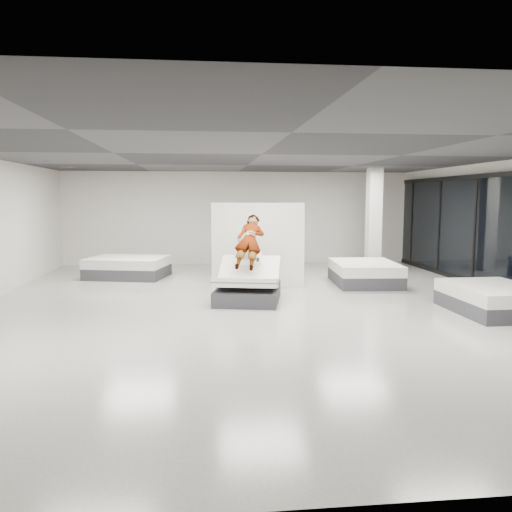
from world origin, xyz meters
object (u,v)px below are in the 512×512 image
(remote, at_px, (258,260))
(flat_bed_right_near, at_px, (494,299))
(flat_bed_right_far, at_px, (365,273))
(flat_bed_left_far, at_px, (128,267))
(person, at_px, (250,249))
(divider_panel, at_px, (258,245))
(column, at_px, (374,221))
(hero_bed, at_px, (248,286))

(remote, xyz_separation_m, flat_bed_right_near, (4.60, -1.61, -0.66))
(flat_bed_right_far, height_order, flat_bed_left_far, same)
(flat_bed_right_far, bearing_deg, remote, -147.74)
(person, relative_size, flat_bed_right_near, 0.82)
(person, distance_m, remote, 0.46)
(person, bearing_deg, divider_panel, 88.52)
(remote, height_order, flat_bed_right_near, remote)
(divider_panel, distance_m, flat_bed_left_far, 4.15)
(divider_panel, bearing_deg, person, -96.09)
(flat_bed_right_far, distance_m, flat_bed_right_near, 3.86)
(flat_bed_right_near, bearing_deg, divider_panel, 141.69)
(person, distance_m, column, 5.55)
(hero_bed, height_order, flat_bed_right_near, hero_bed)
(remote, height_order, flat_bed_left_far, remote)
(divider_panel, xyz_separation_m, flat_bed_right_far, (2.90, 0.09, -0.79))
(person, relative_size, column, 0.53)
(person, bearing_deg, flat_bed_left_far, 145.61)
(remote, relative_size, column, 0.04)
(remote, height_order, divider_panel, divider_panel)
(remote, height_order, column, column)
(flat_bed_left_far, distance_m, column, 7.54)
(divider_panel, relative_size, flat_bed_right_far, 1.06)
(remote, bearing_deg, flat_bed_left_far, 143.75)
(person, xyz_separation_m, column, (4.18, 3.63, 0.46))
(remote, distance_m, flat_bed_right_far, 3.73)
(person, xyz_separation_m, remote, (0.14, -0.39, -0.20))
(flat_bed_right_far, height_order, column, column)
(flat_bed_right_near, xyz_separation_m, column, (-0.56, 5.62, 1.32))
(hero_bed, bearing_deg, divider_panel, 77.00)
(flat_bed_right_far, bearing_deg, flat_bed_left_far, 164.42)
(flat_bed_left_far, bearing_deg, hero_bed, -49.18)
(remote, bearing_deg, flat_bed_right_far, 44.04)
(flat_bed_right_far, xyz_separation_m, column, (0.93, 2.06, 1.31))
(remote, bearing_deg, column, 56.66)
(flat_bed_left_far, bearing_deg, column, 1.92)
(divider_panel, height_order, flat_bed_right_far, divider_panel)
(hero_bed, height_order, flat_bed_left_far, hero_bed)
(flat_bed_right_near, height_order, column, column)
(column, bearing_deg, flat_bed_right_near, -84.29)
(person, bearing_deg, hero_bed, -90.00)
(flat_bed_left_far, height_order, column, column)
(hero_bed, relative_size, divider_panel, 0.86)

